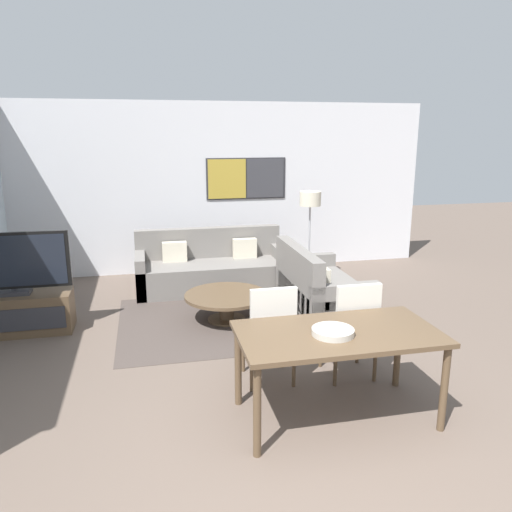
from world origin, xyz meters
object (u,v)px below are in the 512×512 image
at_px(sofa_side, 317,291).
at_px(television, 11,264).
at_px(dining_chair_centre, 352,326).
at_px(dining_chair_left, 270,330).
at_px(sofa_main, 211,270).
at_px(fruit_bowl, 333,331).
at_px(tv_console, 17,314).
at_px(dining_table, 338,341).
at_px(coffee_table, 226,301).
at_px(floor_lamp, 310,206).

bearing_deg(sofa_side, television, 88.25).
bearing_deg(dining_chair_centre, dining_chair_left, 174.88).
height_order(sofa_main, dining_chair_left, dining_chair_left).
relative_size(sofa_side, dining_chair_centre, 1.64).
bearing_deg(television, fruit_bowl, -41.24).
xyz_separation_m(tv_console, dining_table, (3.00, -2.51, 0.44)).
distance_m(tv_console, dining_chair_left, 3.20).
distance_m(sofa_side, dining_chair_left, 2.05).
xyz_separation_m(sofa_main, dining_chair_centre, (0.92, -3.16, 0.25)).
xyz_separation_m(tv_console, dining_chair_centre, (3.39, -1.91, 0.30)).
distance_m(coffee_table, dining_table, 2.45).
bearing_deg(fruit_bowl, floor_lamp, 74.07).
bearing_deg(dining_table, tv_console, 140.03).
bearing_deg(fruit_bowl, dining_chair_centre, 55.17).
xyz_separation_m(coffee_table, dining_chair_left, (0.14, -1.68, 0.27)).
relative_size(sofa_side, dining_chair_left, 1.64).
distance_m(sofa_main, coffee_table, 1.41).
height_order(tv_console, fruit_bowl, fruit_bowl).
bearing_deg(coffee_table, television, 176.35).
bearing_deg(sofa_side, fruit_bowl, 163.03).
bearing_deg(dining_table, television, 140.02).
bearing_deg(sofa_side, dining_chair_centre, 170.81).
bearing_deg(tv_console, dining_chair_centre, -29.39).
relative_size(sofa_side, fruit_bowl, 4.77).
bearing_deg(dining_chair_centre, floor_lamp, 78.69).
bearing_deg(dining_chair_centre, tv_console, 150.61).
relative_size(sofa_main, floor_lamp, 1.56).
xyz_separation_m(dining_table, dining_chair_centre, (0.39, 0.60, -0.14)).
distance_m(sofa_side, dining_chair_centre, 1.84).
bearing_deg(fruit_bowl, tv_console, 138.77).
height_order(dining_table, floor_lamp, floor_lamp).
relative_size(coffee_table, fruit_bowl, 3.11).
bearing_deg(sofa_side, dining_table, 164.15).
bearing_deg(coffee_table, dining_table, -77.36).
height_order(television, coffee_table, television).
relative_size(television, sofa_side, 0.81).
xyz_separation_m(sofa_side, floor_lamp, (0.34, 1.38, 0.91)).
height_order(sofa_side, dining_chair_centre, dining_chair_centre).
relative_size(fruit_bowl, floor_lamp, 0.23).
bearing_deg(television, tv_console, -90.00).
bearing_deg(dining_chair_left, floor_lamp, 65.46).
bearing_deg(floor_lamp, television, -162.57).
bearing_deg(sofa_main, dining_chair_centre, -73.79).
height_order(coffee_table, fruit_bowl, fruit_bowl).
xyz_separation_m(coffee_table, floor_lamp, (1.55, 1.42, 0.93)).
xyz_separation_m(tv_console, sofa_main, (2.47, 1.25, 0.05)).
distance_m(dining_chair_left, floor_lamp, 3.47).
distance_m(fruit_bowl, floor_lamp, 4.00).
distance_m(television, sofa_side, 3.72).
bearing_deg(fruit_bowl, coffee_table, 100.81).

